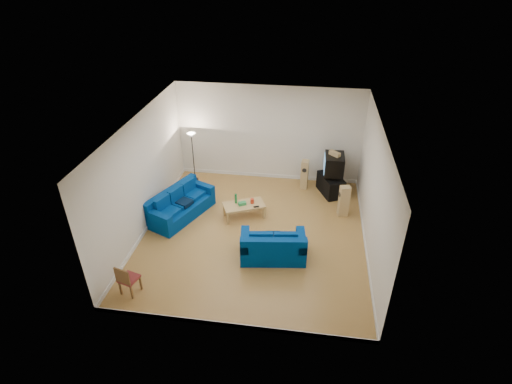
# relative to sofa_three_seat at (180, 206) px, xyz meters

# --- Properties ---
(room) EXTENTS (6.01, 6.51, 3.21)m
(room) POSITION_rel_sofa_three_seat_xyz_m (2.28, -0.58, 1.24)
(room) COLOR brown
(room) RESTS_ON ground
(sofa_three_seat) EXTENTS (1.67, 2.29, 0.81)m
(sofa_three_seat) POSITION_rel_sofa_three_seat_xyz_m (0.00, 0.00, 0.00)
(sofa_three_seat) COLOR navy
(sofa_three_seat) RESTS_ON ground
(sofa_loveseat) EXTENTS (1.73, 1.12, 0.81)m
(sofa_loveseat) POSITION_rel_sofa_three_seat_xyz_m (2.91, -1.51, 0.01)
(sofa_loveseat) COLOR navy
(sofa_loveseat) RESTS_ON ground
(coffee_table) EXTENTS (1.31, 1.01, 0.43)m
(coffee_table) POSITION_rel_sofa_three_seat_xyz_m (1.87, 0.19, 0.07)
(coffee_table) COLOR tan
(coffee_table) RESTS_ON ground
(bottle) EXTENTS (0.08, 0.08, 0.30)m
(bottle) POSITION_rel_sofa_three_seat_xyz_m (1.63, 0.23, 0.27)
(bottle) COLOR #197233
(bottle) RESTS_ON coffee_table
(tissue_box) EXTENTS (0.25, 0.21, 0.09)m
(tissue_box) POSITION_rel_sofa_three_seat_xyz_m (1.83, 0.15, 0.17)
(tissue_box) COLOR green
(tissue_box) RESTS_ON coffee_table
(red_canister) EXTENTS (0.14, 0.14, 0.14)m
(red_canister) POSITION_rel_sofa_three_seat_xyz_m (2.10, 0.29, 0.20)
(red_canister) COLOR red
(red_canister) RESTS_ON coffee_table
(remote) EXTENTS (0.17, 0.10, 0.02)m
(remote) POSITION_rel_sofa_three_seat_xyz_m (2.25, 0.10, 0.13)
(remote) COLOR black
(remote) RESTS_ON coffee_table
(tv_stand) EXTENTS (0.91, 1.14, 0.61)m
(tv_stand) POSITION_rel_sofa_three_seat_xyz_m (4.38, 1.89, 0.00)
(tv_stand) COLOR black
(tv_stand) RESTS_ON ground
(av_receiver) EXTENTS (0.52, 0.55, 0.10)m
(av_receiver) POSITION_rel_sofa_three_seat_xyz_m (4.41, 1.95, 0.36)
(av_receiver) COLOR black
(av_receiver) RESTS_ON tv_stand
(television) EXTENTS (0.61, 0.80, 0.61)m
(television) POSITION_rel_sofa_three_seat_xyz_m (4.42, 1.95, 0.71)
(television) COLOR black
(television) RESTS_ON av_receiver
(centre_speaker) EXTENTS (0.37, 0.35, 0.13)m
(centre_speaker) POSITION_rel_sofa_three_seat_xyz_m (4.40, 1.94, 1.08)
(centre_speaker) COLOR tan
(centre_speaker) RESTS_ON television
(speaker_left) EXTENTS (0.25, 0.32, 0.98)m
(speaker_left) POSITION_rel_sofa_three_seat_xyz_m (3.53, 2.12, 0.19)
(speaker_left) COLOR tan
(speaker_left) RESTS_ON ground
(speaker_right) EXTENTS (0.33, 0.28, 0.96)m
(speaker_right) POSITION_rel_sofa_three_seat_xyz_m (4.73, 0.69, 0.18)
(speaker_right) COLOR tan
(speaker_right) RESTS_ON ground
(floor_lamp) EXTENTS (0.29, 0.29, 1.70)m
(floor_lamp) POSITION_rel_sofa_three_seat_xyz_m (-0.15, 2.12, 1.10)
(floor_lamp) COLOR black
(floor_lamp) RESTS_ON ground
(dining_chair) EXTENTS (0.48, 0.48, 0.81)m
(dining_chair) POSITION_rel_sofa_three_seat_xyz_m (-0.19, -3.22, 0.15)
(dining_chair) COLOR brown
(dining_chair) RESTS_ON ground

